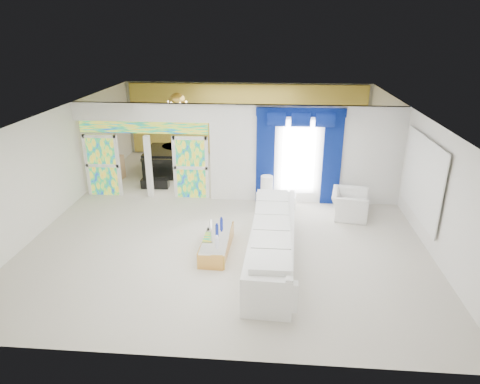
# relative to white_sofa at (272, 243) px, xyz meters

# --- Properties ---
(floor) EXTENTS (12.00, 12.00, 0.00)m
(floor) POSITION_rel_white_sofa_xyz_m (-1.18, 2.69, -0.43)
(floor) COLOR #B7AF9E
(floor) RESTS_ON ground
(dividing_wall) EXTENTS (5.70, 0.18, 3.00)m
(dividing_wall) POSITION_rel_white_sofa_xyz_m (0.97, 3.69, 1.07)
(dividing_wall) COLOR white
(dividing_wall) RESTS_ON ground
(dividing_header) EXTENTS (4.30, 0.18, 0.55)m
(dividing_header) POSITION_rel_white_sofa_xyz_m (-4.03, 3.69, 2.30)
(dividing_header) COLOR white
(dividing_header) RESTS_ON dividing_wall
(stained_panel_left) EXTENTS (0.95, 0.04, 2.00)m
(stained_panel_left) POSITION_rel_white_sofa_xyz_m (-5.46, 3.69, 0.57)
(stained_panel_left) COLOR #994C3F
(stained_panel_left) RESTS_ON ground
(stained_panel_right) EXTENTS (0.95, 0.04, 2.00)m
(stained_panel_right) POSITION_rel_white_sofa_xyz_m (-2.61, 3.69, 0.57)
(stained_panel_right) COLOR #994C3F
(stained_panel_right) RESTS_ON ground
(stained_transom) EXTENTS (4.00, 0.05, 0.35)m
(stained_transom) POSITION_rel_white_sofa_xyz_m (-4.03, 3.69, 1.82)
(stained_transom) COLOR #994C3F
(stained_transom) RESTS_ON dividing_header
(window_pane) EXTENTS (1.00, 0.02, 2.30)m
(window_pane) POSITION_rel_white_sofa_xyz_m (0.72, 3.59, 1.02)
(window_pane) COLOR white
(window_pane) RESTS_ON dividing_wall
(blue_drape_left) EXTENTS (0.55, 0.10, 2.80)m
(blue_drape_left) POSITION_rel_white_sofa_xyz_m (-0.28, 3.56, 0.97)
(blue_drape_left) COLOR #031148
(blue_drape_left) RESTS_ON ground
(blue_drape_right) EXTENTS (0.55, 0.10, 2.80)m
(blue_drape_right) POSITION_rel_white_sofa_xyz_m (1.72, 3.56, 0.97)
(blue_drape_right) COLOR #031148
(blue_drape_right) RESTS_ON ground
(blue_pelmet) EXTENTS (2.60, 0.12, 0.25)m
(blue_pelmet) POSITION_rel_white_sofa_xyz_m (0.72, 3.56, 2.39)
(blue_pelmet) COLOR #031148
(blue_pelmet) RESTS_ON dividing_wall
(wall_mirror) EXTENTS (0.04, 2.70, 1.90)m
(wall_mirror) POSITION_rel_white_sofa_xyz_m (3.76, 1.69, 1.12)
(wall_mirror) COLOR white
(wall_mirror) RESTS_ON ground
(gold_curtains) EXTENTS (9.70, 0.12, 2.90)m
(gold_curtains) POSITION_rel_white_sofa_xyz_m (-1.18, 8.59, 1.07)
(gold_curtains) COLOR #AF7A2A
(gold_curtains) RESTS_ON ground
(white_sofa) EXTENTS (1.16, 4.54, 0.86)m
(white_sofa) POSITION_rel_white_sofa_xyz_m (0.00, 0.00, 0.00)
(white_sofa) COLOR white
(white_sofa) RESTS_ON ground
(coffee_table) EXTENTS (0.67, 1.81, 0.40)m
(coffee_table) POSITION_rel_white_sofa_xyz_m (-1.35, 0.30, -0.23)
(coffee_table) COLOR gold
(coffee_table) RESTS_ON ground
(console_table) EXTENTS (1.20, 0.47, 0.39)m
(console_table) POSITION_rel_white_sofa_xyz_m (0.09, 3.16, -0.23)
(console_table) COLOR white
(console_table) RESTS_ON ground
(table_lamp) EXTENTS (0.36, 0.36, 0.58)m
(table_lamp) POSITION_rel_white_sofa_xyz_m (-0.21, 3.16, 0.25)
(table_lamp) COLOR white
(table_lamp) RESTS_ON console_table
(armchair) EXTENTS (1.19, 1.31, 0.75)m
(armchair) POSITION_rel_white_sofa_xyz_m (2.18, 2.63, -0.05)
(armchair) COLOR white
(armchair) RESTS_ON ground
(grand_piano) EXTENTS (1.44, 1.85, 0.91)m
(grand_piano) POSITION_rel_white_sofa_xyz_m (-4.02, 6.05, 0.02)
(grand_piano) COLOR black
(grand_piano) RESTS_ON ground
(piano_bench) EXTENTS (0.94, 0.40, 0.31)m
(piano_bench) POSITION_rel_white_sofa_xyz_m (-4.02, 4.45, -0.28)
(piano_bench) COLOR black
(piano_bench) RESTS_ON ground
(tv_console) EXTENTS (0.68, 0.64, 0.84)m
(tv_console) POSITION_rel_white_sofa_xyz_m (-5.71, 5.22, -0.01)
(tv_console) COLOR #A47252
(tv_console) RESTS_ON ground
(chandelier) EXTENTS (0.60, 0.60, 0.60)m
(chandelier) POSITION_rel_white_sofa_xyz_m (-3.48, 6.09, 2.22)
(chandelier) COLOR gold
(chandelier) RESTS_ON ceiling
(decanters) EXTENTS (0.14, 1.05, 0.29)m
(decanters) POSITION_rel_white_sofa_xyz_m (-1.32, 0.38, 0.07)
(decanters) COLOR white
(decanters) RESTS_ON coffee_table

